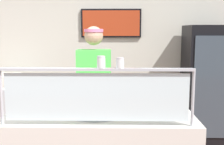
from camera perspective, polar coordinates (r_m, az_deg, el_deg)
shop_rear_unit at (r=4.71m, az=-0.87°, el=3.93°), size 6.14×0.13×2.70m
sneeze_guard at (r=2.31m, az=-3.11°, el=-3.45°), size 1.56×0.06×0.47m
pizza_tray at (r=2.70m, az=-3.38°, el=-7.76°), size 0.52×0.52×0.04m
pizza_server at (r=2.67m, az=-2.43°, el=-7.44°), size 0.08×0.28×0.01m
parmesan_shaker at (r=2.27m, az=-2.15°, el=1.92°), size 0.07×0.07×0.10m
pepper_flake_shaker at (r=2.27m, az=1.60°, el=1.78°), size 0.06×0.06×0.08m
worker_figure at (r=3.32m, az=-3.46°, el=-4.05°), size 0.41×0.50×1.76m
drink_fridge at (r=4.53m, az=18.63°, el=-2.56°), size 0.74×0.64×1.79m
prep_shelf at (r=4.72m, az=-20.41°, el=-7.88°), size 0.70×0.55×0.89m
pizza_box_stack at (r=4.60m, az=-20.73°, el=-1.48°), size 0.48×0.47×0.18m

